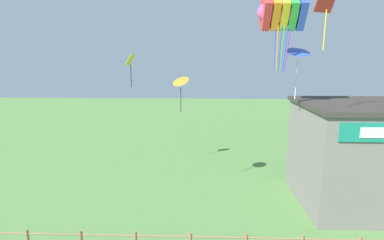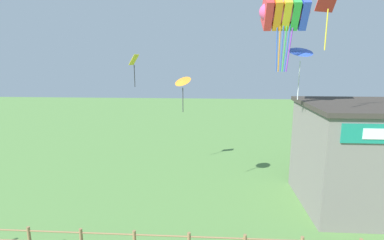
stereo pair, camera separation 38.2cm
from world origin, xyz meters
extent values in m
cylinder|color=olive|center=(0.00, 7.58, 1.04)|extent=(18.45, 0.07, 0.07)
cube|color=slate|center=(9.89, 12.94, 2.84)|extent=(7.42, 5.91, 5.69)
cube|color=#38332D|center=(9.89, 12.94, 5.81)|extent=(7.72, 6.21, 0.24)
ellipsoid|color=#E54C8C|center=(4.41, 12.19, 10.57)|extent=(2.50, 1.88, 1.86)
cube|color=red|center=(3.57, 12.20, 10.57)|extent=(0.37, 1.89, 1.89)
cube|color=orange|center=(3.99, 12.19, 10.57)|extent=(0.37, 1.89, 1.89)
cube|color=yellow|center=(4.41, 12.19, 10.57)|extent=(0.37, 1.89, 1.89)
cube|color=green|center=(4.83, 12.18, 10.57)|extent=(0.37, 1.89, 1.89)
cube|color=blue|center=(5.25, 12.18, 10.57)|extent=(0.37, 1.89, 1.89)
cylinder|color=blue|center=(4.09, 11.99, 8.79)|extent=(0.21, 0.37, 2.30)
cylinder|color=orange|center=(4.21, 11.97, 8.79)|extent=(0.15, 0.38, 2.30)
cylinder|color=blue|center=(4.34, 11.97, 8.79)|extent=(0.09, 0.38, 2.30)
cylinder|color=green|center=(4.47, 11.96, 8.79)|extent=(0.09, 0.38, 2.30)
cylinder|color=blue|center=(4.59, 11.97, 8.79)|extent=(0.15, 0.38, 2.30)
cylinder|color=purple|center=(4.72, 11.98, 8.79)|extent=(0.21, 0.37, 2.30)
cone|color=orange|center=(-0.81, 13.87, 7.03)|extent=(1.31, 1.28, 0.56)
cylinder|color=#333338|center=(-0.81, 13.87, 5.91)|extent=(0.05, 0.05, 1.45)
cone|color=blue|center=(5.54, 12.90, 8.69)|extent=(1.45, 1.40, 0.58)
cylinder|color=silver|center=(5.54, 12.90, 7.14)|extent=(0.05, 0.05, 2.07)
cube|color=yellow|center=(-4.42, 16.86, 8.23)|extent=(0.66, 0.74, 0.72)
cylinder|color=black|center=(-4.42, 16.86, 7.13)|extent=(0.05, 0.05, 1.52)
cylinder|color=yellow|center=(5.52, 9.47, 9.45)|extent=(0.05, 0.05, 1.63)
camera|label=1|loc=(0.45, -3.60, 8.28)|focal=28.00mm
camera|label=2|loc=(0.83, -3.58, 8.28)|focal=28.00mm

